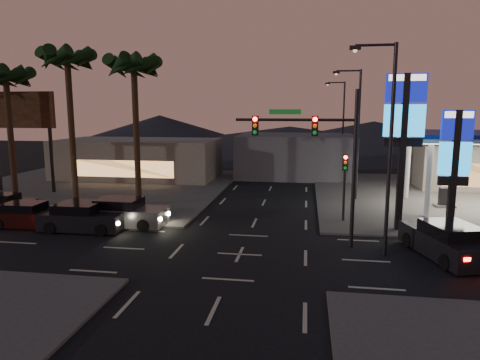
% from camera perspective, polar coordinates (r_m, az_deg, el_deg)
% --- Properties ---
extents(ground, '(140.00, 140.00, 0.00)m').
position_cam_1_polar(ground, '(21.24, -0.05, -9.89)').
color(ground, black).
rests_on(ground, ground).
extents(corner_lot_ne, '(24.00, 24.00, 0.12)m').
position_cam_1_polar(corner_lot_ne, '(38.70, 28.15, -2.11)').
color(corner_lot_ne, '#47443F').
rests_on(corner_lot_ne, ground).
extents(corner_lot_nw, '(24.00, 24.00, 0.12)m').
position_cam_1_polar(corner_lot_nw, '(41.18, -18.95, -0.88)').
color(corner_lot_nw, '#47443F').
rests_on(corner_lot_nw, ground).
extents(convenience_store, '(10.00, 6.00, 4.00)m').
position_cam_1_polar(convenience_store, '(43.74, 28.69, 1.62)').
color(convenience_store, '#726B5B').
rests_on(convenience_store, ground).
extents(pylon_sign_tall, '(2.20, 0.35, 9.00)m').
position_cam_1_polar(pylon_sign_tall, '(25.90, 21.05, 7.39)').
color(pylon_sign_tall, black).
rests_on(pylon_sign_tall, ground).
extents(pylon_sign_short, '(1.60, 0.35, 7.00)m').
position_cam_1_polar(pylon_sign_short, '(25.68, 26.75, 3.11)').
color(pylon_sign_short, black).
rests_on(pylon_sign_short, ground).
extents(traffic_signal_mast, '(6.10, 0.39, 8.00)m').
position_cam_1_polar(traffic_signal_mast, '(21.89, 10.56, 4.55)').
color(traffic_signal_mast, black).
rests_on(traffic_signal_mast, ground).
extents(pedestal_signal, '(0.32, 0.39, 4.30)m').
position_cam_1_polar(pedestal_signal, '(27.22, 13.79, 0.45)').
color(pedestal_signal, black).
rests_on(pedestal_signal, ground).
extents(streetlight_near, '(2.14, 0.25, 10.00)m').
position_cam_1_polar(streetlight_near, '(21.19, 18.94, 5.38)').
color(streetlight_near, black).
rests_on(streetlight_near, ground).
extents(streetlight_mid, '(2.14, 0.25, 10.00)m').
position_cam_1_polar(streetlight_mid, '(34.05, 15.16, 6.85)').
color(streetlight_mid, black).
rests_on(streetlight_mid, ground).
extents(streetlight_far, '(2.14, 0.25, 10.00)m').
position_cam_1_polar(streetlight_far, '(47.98, 13.36, 7.54)').
color(streetlight_far, black).
rests_on(streetlight_far, ground).
extents(palm_a, '(4.41, 4.41, 10.86)m').
position_cam_1_polar(palm_a, '(31.81, -13.94, 13.44)').
color(palm_a, black).
rests_on(palm_a, ground).
extents(palm_b, '(4.41, 4.41, 11.46)m').
position_cam_1_polar(palm_b, '(34.07, -21.99, 13.68)').
color(palm_b, black).
rests_on(palm_b, ground).
extents(palm_c, '(4.41, 4.41, 10.26)m').
position_cam_1_polar(palm_c, '(36.77, -28.73, 11.15)').
color(palm_c, black).
rests_on(palm_c, ground).
extents(billboard, '(6.00, 0.30, 8.50)m').
position_cam_1_polar(billboard, '(40.43, -27.13, 7.37)').
color(billboard, black).
rests_on(billboard, ground).
extents(building_far_west, '(16.00, 8.00, 4.00)m').
position_cam_1_polar(building_far_west, '(45.46, -13.34, 2.76)').
color(building_far_west, '#726B5B').
rests_on(building_far_west, ground).
extents(building_far_mid, '(12.00, 9.00, 4.40)m').
position_cam_1_polar(building_far_mid, '(46.08, 7.43, 3.27)').
color(building_far_mid, '#4C4C51').
rests_on(building_far_mid, ground).
extents(hill_left, '(40.00, 40.00, 6.00)m').
position_cam_1_polar(hill_left, '(84.72, -10.62, 6.45)').
color(hill_left, black).
rests_on(hill_left, ground).
extents(hill_right, '(50.00, 50.00, 5.00)m').
position_cam_1_polar(hill_right, '(80.83, 17.37, 5.71)').
color(hill_right, black).
rests_on(hill_right, ground).
extents(hill_center, '(60.00, 60.00, 4.00)m').
position_cam_1_polar(hill_center, '(80.04, 6.62, 5.68)').
color(hill_center, black).
rests_on(hill_center, ground).
extents(car_lane_a_front, '(5.02, 2.20, 1.62)m').
position_cam_1_polar(car_lane_a_front, '(26.75, -20.32, -4.76)').
color(car_lane_a_front, black).
rests_on(car_lane_a_front, ground).
extents(car_lane_a_mid, '(4.58, 2.02, 1.47)m').
position_cam_1_polar(car_lane_a_mid, '(28.91, -26.40, -4.27)').
color(car_lane_a_mid, black).
rests_on(car_lane_a_mid, ground).
extents(car_lane_b_front, '(5.26, 2.36, 1.69)m').
position_cam_1_polar(car_lane_b_front, '(27.03, -15.23, -4.29)').
color(car_lane_b_front, '#565658').
rests_on(car_lane_b_front, ground).
extents(car_lane_b_mid, '(4.24, 1.93, 1.36)m').
position_cam_1_polar(car_lane_b_mid, '(28.72, -20.02, -4.05)').
color(car_lane_b_mid, black).
rests_on(car_lane_b_mid, ground).
extents(car_lane_b_rear, '(4.04, 1.77, 1.30)m').
position_cam_1_polar(car_lane_b_rear, '(33.69, -28.83, -2.78)').
color(car_lane_b_rear, black).
rests_on(car_lane_b_rear, ground).
extents(suv_station, '(3.50, 5.54, 1.72)m').
position_cam_1_polar(suv_station, '(22.84, 25.87, -7.36)').
color(suv_station, black).
rests_on(suv_station, ground).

